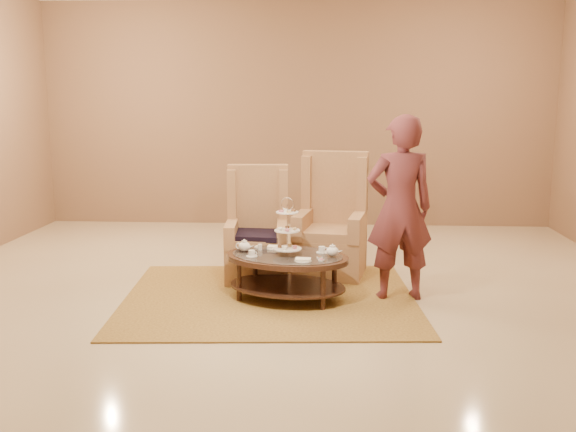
# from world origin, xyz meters

# --- Properties ---
(ground) EXTENTS (8.00, 8.00, 0.00)m
(ground) POSITION_xyz_m (0.00, 0.00, 0.00)
(ground) COLOR beige
(ground) RESTS_ON ground
(ceiling) EXTENTS (8.00, 8.00, 0.02)m
(ceiling) POSITION_xyz_m (0.00, 0.00, 0.00)
(ceiling) COLOR white
(ceiling) RESTS_ON ground
(wall_back) EXTENTS (8.00, 0.04, 3.50)m
(wall_back) POSITION_xyz_m (0.00, 4.00, 1.75)
(wall_back) COLOR #87644A
(wall_back) RESTS_ON ground
(rug) EXTENTS (3.09, 2.64, 0.02)m
(rug) POSITION_xyz_m (-0.08, 0.07, 0.01)
(rug) COLOR #AD8E3D
(rug) RESTS_ON ground
(tea_table) EXTENTS (1.43, 1.15, 1.05)m
(tea_table) POSITION_xyz_m (0.10, 0.04, 0.38)
(tea_table) COLOR black
(tea_table) RESTS_ON ground
(armchair_left) EXTENTS (0.73, 0.75, 1.27)m
(armchair_left) POSITION_xyz_m (-0.28, 0.84, 0.43)
(armchair_left) COLOR #B28053
(armchair_left) RESTS_ON ground
(armchair_right) EXTENTS (0.88, 0.90, 1.40)m
(armchair_right) POSITION_xyz_m (0.55, 1.08, 0.47)
(armchair_right) COLOR #B28053
(armchair_right) RESTS_ON ground
(person) EXTENTS (0.74, 0.55, 1.86)m
(person) POSITION_xyz_m (1.22, 0.17, 0.93)
(person) COLOR brown
(person) RESTS_ON ground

